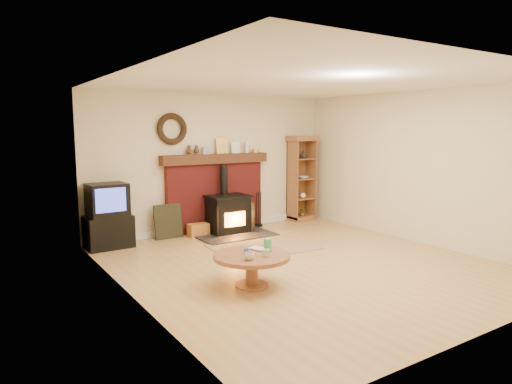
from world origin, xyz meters
TOP-DOWN VIEW (x-y plane):
  - ground at (0.00, 0.00)m, footprint 5.50×5.50m
  - room_shell at (-0.02, 0.09)m, footprint 5.02×5.52m
  - chimney_breast at (0.00, 2.67)m, footprint 2.20×0.22m
  - wood_stove at (0.07, 2.27)m, footprint 1.40×1.00m
  - area_rug at (0.05, 1.08)m, footprint 1.76×1.28m
  - tv_unit at (-2.10, 2.47)m, footprint 0.75×0.55m
  - curio_cabinet at (2.00, 2.55)m, footprint 0.58×0.42m
  - firelog_box at (-0.51, 2.40)m, footprint 0.37×0.24m
  - leaning_painting at (-1.03, 2.55)m, footprint 0.51×0.14m
  - fire_tools at (0.88, 2.50)m, footprint 0.16×0.16m
  - coffee_table at (-1.13, -0.41)m, footprint 0.96×0.96m

SIDE VIEW (x-z plane):
  - ground at x=0.00m, z-range 0.00..0.00m
  - area_rug at x=0.05m, z-range 0.00..0.01m
  - firelog_box at x=-0.51m, z-range 0.00..0.23m
  - fire_tools at x=0.88m, z-range -0.22..0.48m
  - leaning_painting at x=-1.03m, z-range 0.00..0.62m
  - coffee_table at x=-1.13m, z-range 0.05..0.62m
  - wood_stove at x=0.07m, z-range -0.29..0.99m
  - tv_unit at x=-2.10m, z-range -0.02..1.05m
  - chimney_breast at x=0.00m, z-range -0.09..1.69m
  - curio_cabinet at x=2.00m, z-range 0.00..1.81m
  - room_shell at x=-0.02m, z-range 0.41..3.02m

